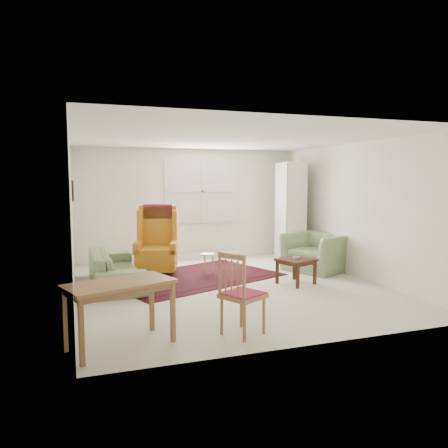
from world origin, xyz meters
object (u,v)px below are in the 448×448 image
object	(u,v)px
wingback_chair	(156,240)
cabinet	(291,212)
armchair	(317,248)
sofa	(115,262)
coffee_table	(296,271)
desk	(120,314)
stool	(208,263)
desk_chair	(243,293)

from	to	relation	value
wingback_chair	cabinet	distance (m)	3.16
armchair	wingback_chair	world-z (taller)	wingback_chair
sofa	coffee_table	size ratio (longest dim) A/B	3.67
coffee_table	cabinet	distance (m)	2.37
desk	coffee_table	bearing A→B (deg)	31.04
sofa	desk	world-z (taller)	sofa
wingback_chair	coffee_table	size ratio (longest dim) A/B	2.42
armchair	cabinet	bearing A→B (deg)	155.69
coffee_table	stool	bearing A→B (deg)	133.15
armchair	coffee_table	world-z (taller)	armchair
wingback_chair	stool	bearing A→B (deg)	2.85
sofa	stool	distance (m)	1.82
sofa	desk	distance (m)	2.89
sofa	desk	size ratio (longest dim) A/B	1.78
wingback_chair	stool	size ratio (longest dim) A/B	3.38
armchair	wingback_chair	distance (m)	3.18
sofa	wingback_chair	size ratio (longest dim) A/B	1.52
armchair	desk	bearing A→B (deg)	-80.24
cabinet	desk_chair	xyz separation A→B (m)	(-2.72, -4.01, -0.60)
stool	desk_chair	distance (m)	3.38
coffee_table	desk	bearing A→B (deg)	-148.96
stool	desk_chair	world-z (taller)	desk_chair
desk	desk_chair	world-z (taller)	desk_chair
cabinet	desk_chair	world-z (taller)	cabinet
wingback_chair	desk	bearing A→B (deg)	-89.42
wingback_chair	armchair	bearing A→B (deg)	4.82
sofa	stool	xyz separation A→B (m)	(1.77, 0.35, -0.21)
armchair	cabinet	size ratio (longest dim) A/B	0.52
armchair	desk_chair	size ratio (longest dim) A/B	1.15
stool	cabinet	size ratio (longest dim) A/B	0.18
coffee_table	desk_chair	world-z (taller)	desk_chair
sofa	cabinet	world-z (taller)	cabinet
cabinet	desk	world-z (taller)	cabinet
wingback_chair	coffee_table	bearing A→B (deg)	-18.33
sofa	desk_chair	distance (m)	3.20
sofa	desk_chair	size ratio (longest dim) A/B	2.04
sofa	armchair	size ratio (longest dim) A/B	1.77
armchair	coffee_table	bearing A→B (deg)	-71.32
stool	desk_chair	size ratio (longest dim) A/B	0.40
sofa	desk_chair	xyz separation A→B (m)	(1.20, -2.97, 0.09)
sofa	coffee_table	bearing A→B (deg)	-108.95
armchair	desk_chair	xyz separation A→B (m)	(-2.72, -2.88, 0.05)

